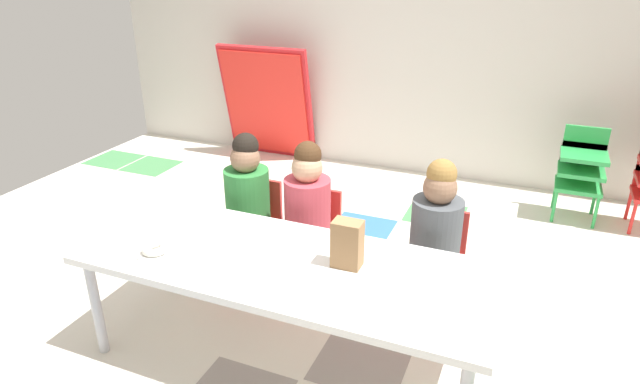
{
  "coord_description": "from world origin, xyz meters",
  "views": [
    {
      "loc": [
        1.06,
        -2.46,
        1.83
      ],
      "look_at": [
        0.17,
        -0.31,
        0.81
      ],
      "focal_mm": 30.33,
      "sensor_mm": 36.0,
      "label": 1
    }
  ],
  "objects": [
    {
      "name": "seated_child_far_right",
      "position": [
        0.67,
        0.04,
        0.55
      ],
      "size": [
        0.32,
        0.31,
        0.92
      ],
      "color": "red",
      "rests_on": "ground_plane"
    },
    {
      "name": "paper_bag_brown",
      "position": [
        0.38,
        -0.49,
        0.67
      ],
      "size": [
        0.13,
        0.09,
        0.22
      ],
      "primitive_type": "cube",
      "color": "#9E754C",
      "rests_on": "craft_table"
    },
    {
      "name": "paper_plate_near_edge",
      "position": [
        -0.48,
        -0.73,
        0.56
      ],
      "size": [
        0.18,
        0.18,
        0.01
      ],
      "primitive_type": "cylinder",
      "color": "white",
      "rests_on": "craft_table"
    },
    {
      "name": "seated_child_near_camera",
      "position": [
        -0.43,
        0.04,
        0.55
      ],
      "size": [
        0.32,
        0.31,
        0.92
      ],
      "color": "red",
      "rests_on": "ground_plane"
    },
    {
      "name": "kid_chair_green_stack",
      "position": [
        1.42,
        1.72,
        0.4
      ],
      "size": [
        0.32,
        0.3,
        0.68
      ],
      "color": "green",
      "rests_on": "ground_plane"
    },
    {
      "name": "seated_child_middle_seat",
      "position": [
        -0.04,
        0.04,
        0.55
      ],
      "size": [
        0.32,
        0.32,
        0.92
      ],
      "color": "red",
      "rests_on": "ground_plane"
    },
    {
      "name": "back_wall",
      "position": [
        0.0,
        2.22,
        1.37
      ],
      "size": [
        5.91,
        0.1,
        2.74
      ],
      "primitive_type": "cube",
      "color": "beige",
      "rests_on": "ground_plane"
    },
    {
      "name": "ground_plane",
      "position": [
        -0.0,
        0.0,
        -0.01
      ],
      "size": [
        5.91,
        4.43,
        0.02
      ],
      "color": "silver"
    },
    {
      "name": "folded_activity_table",
      "position": [
        -1.34,
        2.02,
        0.54
      ],
      "size": [
        0.9,
        0.29,
        1.09
      ],
      "color": "red",
      "rests_on": "ground_plane"
    },
    {
      "name": "donut_powdered_on_plate",
      "position": [
        -0.48,
        -0.73,
        0.59
      ],
      "size": [
        0.12,
        0.12,
        0.04
      ],
      "primitive_type": "torus",
      "color": "white",
      "rests_on": "craft_table"
    },
    {
      "name": "craft_table",
      "position": [
        0.1,
        -0.56,
        0.51
      ],
      "size": [
        1.91,
        0.73,
        0.56
      ],
      "color": "white",
      "rests_on": "ground_plane"
    }
  ]
}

